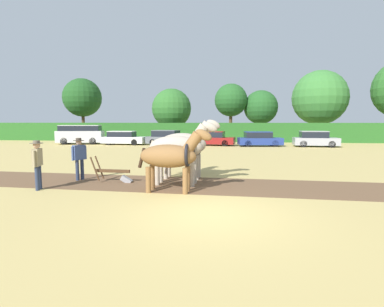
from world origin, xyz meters
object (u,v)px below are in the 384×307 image
object	(u,v)px
tree_center	(261,107)
parked_car_right	(315,139)
draft_horse_lead_right	(179,147)
tree_center_left	(231,100)
parked_car_center	(212,139)
tree_left	(172,109)
parked_van	(80,134)
farmer_onlooker_left	(37,161)
parked_car_left	(123,138)
farmer_beside_team	(192,152)
plow	(116,174)
draft_horse_trail_left	(185,144)
farmer_at_plow	(79,155)
draft_horse_lead_left	(171,156)
tree_center_right	(320,98)
parked_car_center_left	(167,138)
tree_far_left	(82,98)
parked_car_center_right	(259,139)

from	to	relation	value
tree_center	parked_car_right	xyz separation A→B (m)	(3.92, -12.32, -3.63)
draft_horse_lead_right	parked_car_right	world-z (taller)	draft_horse_lead_right
tree_center_left	parked_car_center	distance (m)	12.19
tree_left	parked_van	world-z (taller)	tree_left
parked_van	draft_horse_lead_right	bearing A→B (deg)	-65.68
farmer_onlooker_left	parked_car_left	xyz separation A→B (m)	(-4.29, 20.63, -0.35)
farmer_beside_team	plow	bearing A→B (deg)	-152.27
draft_horse_trail_left	parked_car_center	world-z (taller)	draft_horse_trail_left
tree_center_left	draft_horse_trail_left	size ratio (longest dim) A/B	2.72
farmer_at_plow	parked_van	bearing A→B (deg)	147.22
draft_horse_lead_left	plow	distance (m)	3.03
tree_center_left	draft_horse_lead_right	xyz separation A→B (m)	(-2.17, -30.34, -3.86)
tree_center_left	draft_horse_lead_right	size ratio (longest dim) A/B	2.72
parked_car_left	draft_horse_trail_left	bearing A→B (deg)	-62.68
tree_center_right	parked_van	world-z (taller)	tree_center_right
draft_horse_lead_left	draft_horse_trail_left	size ratio (longest dim) A/B	0.95
farmer_onlooker_left	parked_car_center	xyz separation A→B (m)	(5.08, 20.73, -0.35)
draft_horse_lead_left	farmer_beside_team	distance (m)	4.12
tree_center_left	parked_car_right	distance (m)	14.82
tree_left	tree_center	world-z (taller)	tree_left
draft_horse_trail_left	parked_car_right	size ratio (longest dim) A/B	0.67
tree_center_right	plow	xyz separation A→B (m)	(-16.65, -31.26, -5.29)
draft_horse_lead_right	parked_car_center_left	xyz separation A→B (m)	(-4.39, 19.06, -0.70)
draft_horse_lead_left	draft_horse_lead_right	size ratio (longest dim) A/B	0.95
plow	tree_center	bearing A→B (deg)	76.36
farmer_beside_team	tree_center_left	bearing A→B (deg)	69.09
draft_horse_lead_left	tree_left	bearing A→B (deg)	103.06
draft_horse_lead_left	draft_horse_trail_left	bearing A→B (deg)	89.97
farmer_at_plow	tree_far_left	bearing A→B (deg)	146.52
tree_far_left	tree_left	world-z (taller)	tree_far_left
tree_left	parked_car_center	size ratio (longest dim) A/B	1.51
draft_horse_trail_left	parked_car_center_right	distance (m)	18.13
tree_center_left	draft_horse_lead_right	distance (m)	30.66
tree_center_left	parked_car_left	size ratio (longest dim) A/B	1.70
farmer_at_plow	parked_car_right	bearing A→B (deg)	82.00
parked_car_left	parked_car_center	size ratio (longest dim) A/B	0.97
tree_center_left	farmer_onlooker_left	xyz separation A→B (m)	(-6.98, -31.86, -4.26)
farmer_at_plow	farmer_onlooker_left	size ratio (longest dim) A/B	0.99
tree_center	parked_car_left	bearing A→B (deg)	-142.11
parked_van	parked_car_center	distance (m)	14.25
tree_left	parked_van	size ratio (longest dim) A/B	1.37
parked_car_center	parked_car_center_right	world-z (taller)	parked_car_center_right
plow	parked_van	bearing A→B (deg)	122.93
tree_far_left	farmer_at_plow	bearing A→B (deg)	-63.54
tree_center_right	tree_left	bearing A→B (deg)	-174.37
draft_horse_lead_left	parked_car_center	distance (m)	20.49
farmer_at_plow	parked_car_center_left	size ratio (longest dim) A/B	0.39
tree_far_left	plow	bearing A→B (deg)	-61.29
draft_horse_lead_right	farmer_beside_team	world-z (taller)	draft_horse_lead_right
tree_center_right	parked_car_right	size ratio (longest dim) A/B	2.22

